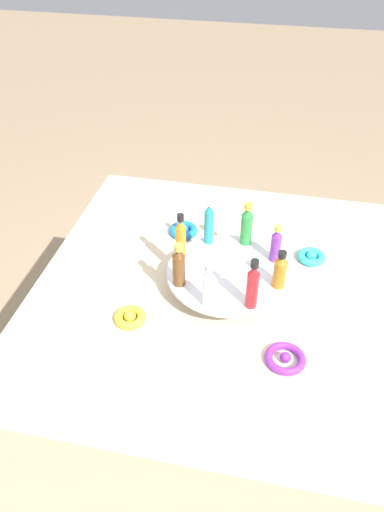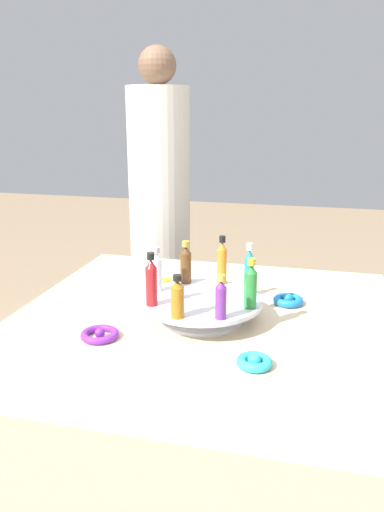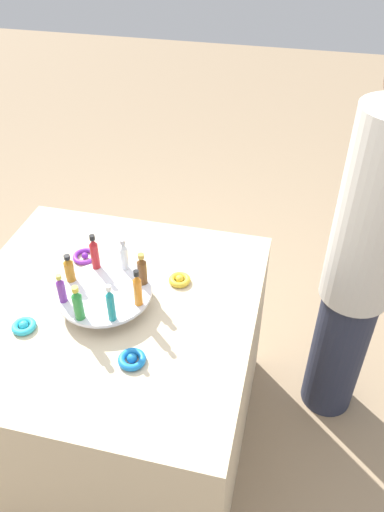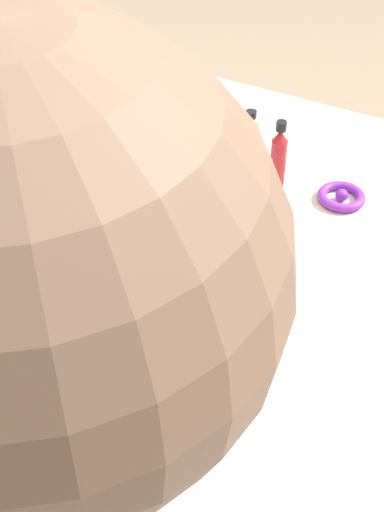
# 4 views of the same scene
# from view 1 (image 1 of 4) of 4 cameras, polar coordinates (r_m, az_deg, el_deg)

# --- Properties ---
(ground_plane) EXTENTS (12.00, 12.00, 0.00)m
(ground_plane) POSITION_cam_1_polar(r_m,az_deg,el_deg) (2.01, 2.94, -20.59)
(ground_plane) COLOR #997F60
(party_table) EXTENTS (1.06, 1.06, 0.80)m
(party_table) POSITION_cam_1_polar(r_m,az_deg,el_deg) (1.68, 3.39, -13.69)
(party_table) COLOR beige
(party_table) RESTS_ON ground_plane
(display_stand) EXTENTS (0.33, 0.33, 0.06)m
(display_stand) POSITION_cam_1_polar(r_m,az_deg,el_deg) (1.36, 4.07, -2.47)
(display_stand) COLOR silver
(display_stand) RESTS_ON party_table
(bottle_teal) EXTENTS (0.03, 0.03, 0.14)m
(bottle_teal) POSITION_cam_1_polar(r_m,az_deg,el_deg) (1.41, 1.94, 3.78)
(bottle_teal) COLOR teal
(bottle_teal) RESTS_ON display_stand
(bottle_orange) EXTENTS (0.03, 0.03, 0.14)m
(bottle_orange) POSITION_cam_1_polar(r_m,az_deg,el_deg) (1.35, -1.29, 2.00)
(bottle_orange) COLOR orange
(bottle_orange) RESTS_ON display_stand
(bottle_brown) EXTENTS (0.03, 0.03, 0.13)m
(bottle_brown) POSITION_cam_1_polar(r_m,az_deg,el_deg) (1.27, -1.52, -1.17)
(bottle_brown) COLOR brown
(bottle_brown) RESTS_ON display_stand
(bottle_clear) EXTENTS (0.03, 0.03, 0.13)m
(bottle_clear) POSITION_cam_1_polar(r_m,az_deg,el_deg) (1.21, 1.87, -3.53)
(bottle_clear) COLOR silver
(bottle_clear) RESTS_ON display_stand
(bottle_red) EXTENTS (0.03, 0.03, 0.14)m
(bottle_red) POSITION_cam_1_polar(r_m,az_deg,el_deg) (1.21, 6.94, -3.37)
(bottle_red) COLOR #B21E23
(bottle_red) RESTS_ON display_stand
(bottle_amber) EXTENTS (0.03, 0.03, 0.11)m
(bottle_amber) POSITION_cam_1_polar(r_m,az_deg,el_deg) (1.29, 10.02, -1.66)
(bottle_amber) COLOR #AD6B19
(bottle_amber) RESTS_ON display_stand
(bottle_purple) EXTENTS (0.03, 0.03, 0.11)m
(bottle_purple) POSITION_cam_1_polar(r_m,az_deg,el_deg) (1.37, 9.56, 1.29)
(bottle_purple) COLOR #702D93
(bottle_purple) RESTS_ON display_stand
(bottle_green) EXTENTS (0.03, 0.03, 0.13)m
(bottle_green) POSITION_cam_1_polar(r_m,az_deg,el_deg) (1.41, 6.26, 3.52)
(bottle_green) COLOR #288438
(bottle_green) RESTS_ON display_stand
(ribbon_bow_gold) EXTENTS (0.08, 0.08, 0.03)m
(ribbon_bow_gold) POSITION_cam_1_polar(r_m,az_deg,el_deg) (1.30, -7.10, -6.96)
(ribbon_bow_gold) COLOR gold
(ribbon_bow_gold) RESTS_ON party_table
(ribbon_bow_purple) EXTENTS (0.10, 0.10, 0.03)m
(ribbon_bow_purple) POSITION_cam_1_polar(r_m,az_deg,el_deg) (1.22, 10.61, -11.42)
(ribbon_bow_purple) COLOR purple
(ribbon_bow_purple) RESTS_ON party_table
(ribbon_bow_teal) EXTENTS (0.08, 0.08, 0.03)m
(ribbon_bow_teal) POSITION_cam_1_polar(r_m,az_deg,el_deg) (1.51, 13.48, -0.06)
(ribbon_bow_teal) COLOR #2DB7CC
(ribbon_bow_teal) RESTS_ON party_table
(ribbon_bow_blue) EXTENTS (0.09, 0.09, 0.03)m
(ribbon_bow_blue) POSITION_cam_1_polar(r_m,az_deg,el_deg) (1.58, -0.98, 2.97)
(ribbon_bow_blue) COLOR blue
(ribbon_bow_blue) RESTS_ON party_table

